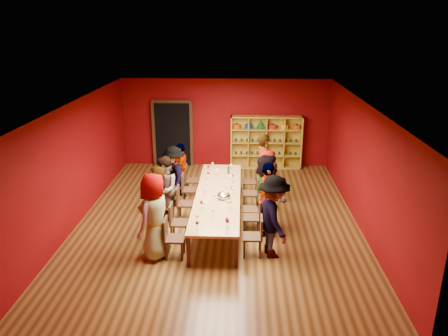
{
  "coord_description": "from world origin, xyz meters",
  "views": [
    {
      "loc": [
        0.57,
        -10.06,
        4.89
      ],
      "look_at": [
        0.12,
        0.8,
        1.15
      ],
      "focal_mm": 35.0,
      "sensor_mm": 36.0,
      "label": 1
    }
  ],
  "objects_px": {
    "person_left_0": "(154,216)",
    "spittoon_bowl": "(224,196)",
    "chair_person_left_0": "(171,236)",
    "person_left_2": "(165,189)",
    "chair_person_right_0": "(256,234)",
    "tasting_table": "(218,195)",
    "chair_person_left_1": "(176,220)",
    "person_left_1": "(157,204)",
    "person_right_4": "(264,166)",
    "wine_bottle": "(228,170)",
    "chair_person_right_2": "(254,207)",
    "chair_person_left_3": "(187,188)",
    "shelving_unit": "(266,140)",
    "person_right_0": "(274,217)",
    "person_left_3": "(174,176)",
    "chair_person_left_2": "(182,201)",
    "chair_person_right_3": "(254,191)",
    "person_right_1": "(267,200)",
    "person_left_4": "(181,169)",
    "person_right_2": "(266,191)",
    "chair_person_left_4": "(190,178)",
    "chair_person_right_1": "(255,215)",
    "person_right_3": "(267,180)",
    "chair_person_right_4": "(253,180)"
  },
  "relations": [
    {
      "from": "chair_person_left_0",
      "to": "person_left_2",
      "type": "distance_m",
      "value": 1.93
    },
    {
      "from": "person_left_0",
      "to": "chair_person_left_3",
      "type": "distance_m",
      "value": 2.85
    },
    {
      "from": "chair_person_left_0",
      "to": "chair_person_left_2",
      "type": "xyz_separation_m",
      "value": [
        0.0,
        1.85,
        0.0
      ]
    },
    {
      "from": "chair_person_left_4",
      "to": "person_right_4",
      "type": "relative_size",
      "value": 0.48
    },
    {
      "from": "chair_person_right_4",
      "to": "person_right_4",
      "type": "bearing_deg",
      "value": 0.0
    },
    {
      "from": "chair_person_left_1",
      "to": "person_left_1",
      "type": "xyz_separation_m",
      "value": [
        -0.42,
        0.0,
        0.4
      ]
    },
    {
      "from": "shelving_unit",
      "to": "person_right_1",
      "type": "distance_m",
      "value": 5.0
    },
    {
      "from": "person_left_2",
      "to": "person_right_4",
      "type": "height_order",
      "value": "person_right_4"
    },
    {
      "from": "person_right_0",
      "to": "person_right_1",
      "type": "xyz_separation_m",
      "value": [
        -0.09,
        0.95,
        -0.02
      ]
    },
    {
      "from": "chair_person_right_0",
      "to": "tasting_table",
      "type": "bearing_deg",
      "value": 119.12
    },
    {
      "from": "person_right_4",
      "to": "chair_person_right_2",
      "type": "bearing_deg",
      "value": 158.4
    },
    {
      "from": "wine_bottle",
      "to": "person_right_2",
      "type": "bearing_deg",
      "value": -60.02
    },
    {
      "from": "person_left_2",
      "to": "person_right_0",
      "type": "bearing_deg",
      "value": 47.83
    },
    {
      "from": "shelving_unit",
      "to": "chair_person_left_4",
      "type": "relative_size",
      "value": 2.7
    },
    {
      "from": "person_right_2",
      "to": "person_right_3",
      "type": "height_order",
      "value": "person_right_2"
    },
    {
      "from": "person_left_4",
      "to": "shelving_unit",
      "type": "bearing_deg",
      "value": 139.19
    },
    {
      "from": "chair_person_left_2",
      "to": "person_right_4",
      "type": "distance_m",
      "value": 2.71
    },
    {
      "from": "tasting_table",
      "to": "person_left_3",
      "type": "height_order",
      "value": "person_left_3"
    },
    {
      "from": "person_left_2",
      "to": "person_left_3",
      "type": "bearing_deg",
      "value": 164.84
    },
    {
      "from": "person_left_1",
      "to": "person_right_0",
      "type": "relative_size",
      "value": 0.98
    },
    {
      "from": "person_left_1",
      "to": "person_left_4",
      "type": "xyz_separation_m",
      "value": [
        0.18,
        2.77,
        -0.12
      ]
    },
    {
      "from": "tasting_table",
      "to": "chair_person_left_0",
      "type": "relative_size",
      "value": 5.06
    },
    {
      "from": "chair_person_right_0",
      "to": "chair_person_right_3",
      "type": "distance_m",
      "value": 2.46
    },
    {
      "from": "chair_person_left_1",
      "to": "chair_person_left_2",
      "type": "distance_m",
      "value": 1.09
    },
    {
      "from": "chair_person_left_4",
      "to": "wine_bottle",
      "type": "distance_m",
      "value": 1.21
    },
    {
      "from": "chair_person_left_0",
      "to": "wine_bottle",
      "type": "xyz_separation_m",
      "value": [
        1.12,
        3.26,
        0.36
      ]
    },
    {
      "from": "person_right_4",
      "to": "chair_person_left_2",
      "type": "bearing_deg",
      "value": 114.93
    },
    {
      "from": "person_left_4",
      "to": "chair_person_right_2",
      "type": "bearing_deg",
      "value": 50.32
    },
    {
      "from": "chair_person_right_0",
      "to": "chair_person_right_3",
      "type": "bearing_deg",
      "value": 90.0
    },
    {
      "from": "chair_person_left_2",
      "to": "person_right_0",
      "type": "height_order",
      "value": "person_right_0"
    },
    {
      "from": "chair_person_right_4",
      "to": "person_right_4",
      "type": "height_order",
      "value": "person_right_4"
    },
    {
      "from": "person_left_1",
      "to": "chair_person_right_1",
      "type": "distance_m",
      "value": 2.3
    },
    {
      "from": "person_right_4",
      "to": "wine_bottle",
      "type": "bearing_deg",
      "value": 90.07
    },
    {
      "from": "chair_person_left_2",
      "to": "chair_person_right_3",
      "type": "xyz_separation_m",
      "value": [
        1.82,
        0.76,
        0.0
      ]
    },
    {
      "from": "chair_person_left_1",
      "to": "person_left_0",
      "type": "bearing_deg",
      "value": -113.72
    },
    {
      "from": "chair_person_left_1",
      "to": "person_left_3",
      "type": "height_order",
      "value": "person_left_3"
    },
    {
      "from": "shelving_unit",
      "to": "chair_person_left_1",
      "type": "relative_size",
      "value": 2.7
    },
    {
      "from": "person_left_1",
      "to": "spittoon_bowl",
      "type": "relative_size",
      "value": 5.36
    },
    {
      "from": "chair_person_left_3",
      "to": "spittoon_bowl",
      "type": "relative_size",
      "value": 2.67
    },
    {
      "from": "person_left_0",
      "to": "spittoon_bowl",
      "type": "distance_m",
      "value": 2.04
    },
    {
      "from": "person_left_1",
      "to": "person_left_3",
      "type": "bearing_deg",
      "value": -172.75
    },
    {
      "from": "tasting_table",
      "to": "person_right_0",
      "type": "xyz_separation_m",
      "value": [
        1.27,
        -1.63,
        0.21
      ]
    },
    {
      "from": "chair_person_left_2",
      "to": "spittoon_bowl",
      "type": "relative_size",
      "value": 2.67
    },
    {
      "from": "person_left_4",
      "to": "person_right_2",
      "type": "height_order",
      "value": "person_right_2"
    },
    {
      "from": "person_right_4",
      "to": "spittoon_bowl",
      "type": "relative_size",
      "value": 5.57
    },
    {
      "from": "chair_person_left_2",
      "to": "chair_person_right_2",
      "type": "relative_size",
      "value": 1.0
    },
    {
      "from": "chair_person_left_4",
      "to": "chair_person_right_2",
      "type": "relative_size",
      "value": 1.0
    },
    {
      "from": "tasting_table",
      "to": "chair_person_left_1",
      "type": "xyz_separation_m",
      "value": [
        -0.91,
        -1.03,
        -0.2
      ]
    },
    {
      "from": "person_left_1",
      "to": "person_right_1",
      "type": "bearing_deg",
      "value": 107.46
    },
    {
      "from": "shelving_unit",
      "to": "person_right_4",
      "type": "height_order",
      "value": "person_right_4"
    }
  ]
}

